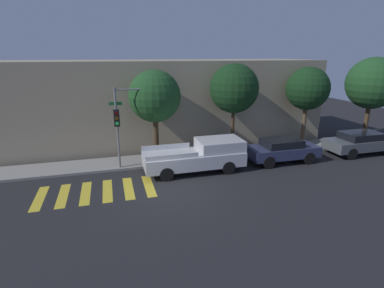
% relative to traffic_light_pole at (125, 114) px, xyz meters
% --- Properties ---
extents(ground_plane, '(60.00, 60.00, 0.00)m').
position_rel_traffic_light_pole_xyz_m(ground_plane, '(1.53, -3.37, -3.22)').
color(ground_plane, black).
extents(sidewalk, '(26.00, 2.19, 0.14)m').
position_rel_traffic_light_pole_xyz_m(sidewalk, '(1.53, 0.93, -3.15)').
color(sidewalk, gray).
rests_on(sidewalk, ground).
extents(building_row, '(26.00, 6.00, 5.92)m').
position_rel_traffic_light_pole_xyz_m(building_row, '(1.53, 5.42, -0.26)').
color(building_row, gray).
rests_on(building_row, ground).
extents(crosswalk, '(5.46, 2.60, 0.00)m').
position_rel_traffic_light_pole_xyz_m(crosswalk, '(-1.71, -2.57, -3.22)').
color(crosswalk, gold).
rests_on(crosswalk, ground).
extents(traffic_light_pole, '(2.40, 0.56, 4.66)m').
position_rel_traffic_light_pole_xyz_m(traffic_light_pole, '(0.00, 0.00, 0.00)').
color(traffic_light_pole, slate).
rests_on(traffic_light_pole, ground).
extents(pickup_truck, '(5.54, 2.10, 1.74)m').
position_rel_traffic_light_pole_xyz_m(pickup_truck, '(3.86, -1.27, -2.32)').
color(pickup_truck, '#BCBCC1').
rests_on(pickup_truck, ground).
extents(sedan_near_corner, '(4.30, 1.80, 1.44)m').
position_rel_traffic_light_pole_xyz_m(sedan_near_corner, '(9.09, -1.27, -2.44)').
color(sedan_near_corner, '#2D3351').
rests_on(sedan_near_corner, ground).
extents(sedan_middle, '(4.70, 1.87, 1.46)m').
position_rel_traffic_light_pole_xyz_m(sedan_middle, '(14.95, -1.27, -2.43)').
color(sedan_middle, '#4C5156').
rests_on(sedan_middle, ground).
extents(tree_near_corner, '(3.06, 3.06, 5.50)m').
position_rel_traffic_light_pole_xyz_m(tree_near_corner, '(1.81, 1.11, 0.72)').
color(tree_near_corner, '#42301E').
rests_on(tree_near_corner, ground).
extents(tree_midblock, '(3.08, 3.08, 5.81)m').
position_rel_traffic_light_pole_xyz_m(tree_midblock, '(6.82, 1.11, 1.03)').
color(tree_midblock, '#42301E').
rests_on(tree_midblock, ground).
extents(tree_far_end, '(2.88, 2.88, 5.54)m').
position_rel_traffic_light_pole_xyz_m(tree_far_end, '(12.19, 1.11, 0.86)').
color(tree_far_end, brown).
rests_on(tree_far_end, ground).
extents(tree_behind_truck, '(3.68, 3.68, 6.16)m').
position_rel_traffic_light_pole_xyz_m(tree_behind_truck, '(17.58, 1.11, 1.08)').
color(tree_behind_truck, '#4C3823').
rests_on(tree_behind_truck, ground).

